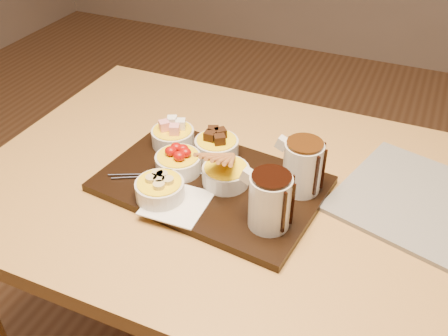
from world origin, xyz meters
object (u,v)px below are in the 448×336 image
at_px(newspaper, 439,209).
at_px(pitcher_dark_chocolate, 270,202).
at_px(dining_table, 247,219).
at_px(bowl_strawberries, 178,163).
at_px(pitcher_milk_chocolate, 302,167).
at_px(serving_board, 211,184).

bearing_deg(newspaper, pitcher_dark_chocolate, -131.40).
height_order(dining_table, bowl_strawberries, bowl_strawberries).
height_order(bowl_strawberries, pitcher_milk_chocolate, pitcher_milk_chocolate).
relative_size(dining_table, pitcher_milk_chocolate, 10.95).
bearing_deg(bowl_strawberries, pitcher_dark_chocolate, -19.22).
bearing_deg(newspaper, bowl_strawberries, -152.61).
xyz_separation_m(pitcher_milk_chocolate, newspaper, (0.27, 0.06, -0.07)).
bearing_deg(bowl_strawberries, serving_board, -2.99).
bearing_deg(bowl_strawberries, newspaper, 11.53).
xyz_separation_m(bowl_strawberries, newspaper, (0.54, 0.11, -0.03)).
distance_m(serving_board, bowl_strawberries, 0.08).
relative_size(dining_table, newspaper, 3.12).
relative_size(dining_table, pitcher_dark_chocolate, 10.95).
distance_m(serving_board, pitcher_dark_chocolate, 0.19).
distance_m(dining_table, pitcher_dark_chocolate, 0.22).
height_order(serving_board, pitcher_dark_chocolate, pitcher_dark_chocolate).
height_order(pitcher_dark_chocolate, newspaper, pitcher_dark_chocolate).
relative_size(bowl_strawberries, pitcher_dark_chocolate, 0.91).
xyz_separation_m(pitcher_dark_chocolate, newspaper, (0.30, 0.19, -0.07)).
bearing_deg(bowl_strawberries, dining_table, 12.41).
distance_m(pitcher_milk_chocolate, newspaper, 0.29).
distance_m(serving_board, newspaper, 0.47).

